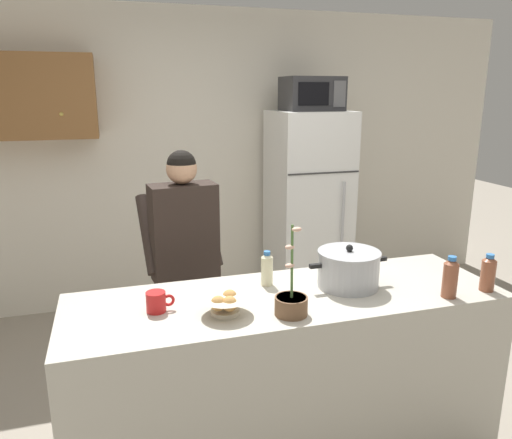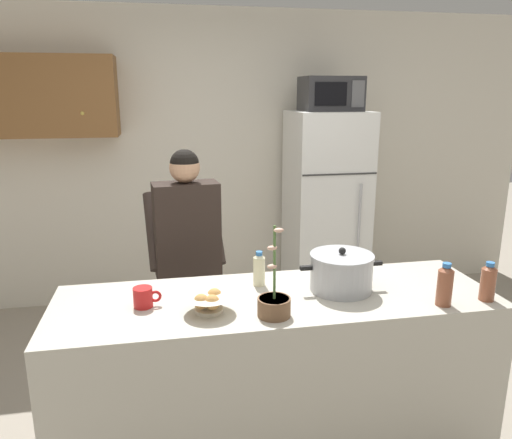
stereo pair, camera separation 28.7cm
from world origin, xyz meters
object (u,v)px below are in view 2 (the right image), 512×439
(bread_bowl, at_px, (209,302))
(bottle_near_edge, at_px, (488,282))
(microwave, at_px, (331,94))
(person_near_pot, at_px, (187,245))
(coffee_mug, at_px, (144,297))
(bottle_far_corner, at_px, (445,285))
(bottle_mid_counter, at_px, (259,269))
(refrigerator, at_px, (325,211))
(cooking_pot, at_px, (341,272))
(potted_orchid, at_px, (274,303))

(bread_bowl, height_order, bottle_near_edge, bottle_near_edge)
(microwave, bearing_deg, person_near_pot, -140.31)
(coffee_mug, xyz_separation_m, bottle_far_corner, (1.39, -0.25, 0.05))
(bottle_mid_counter, distance_m, bottle_far_corner, 0.90)
(refrigerator, xyz_separation_m, bottle_near_edge, (0.11, -2.08, 0.14))
(bottle_near_edge, bearing_deg, bottle_far_corner, -176.61)
(person_near_pot, distance_m, cooking_pot, 1.05)
(microwave, distance_m, bottle_near_edge, 2.24)
(bottle_far_corner, bearing_deg, bread_bowl, 173.24)
(person_near_pot, xyz_separation_m, coffee_mug, (-0.24, -0.77, -0.00))
(microwave, xyz_separation_m, bottle_near_edge, (0.11, -2.06, -0.86))
(microwave, relative_size, coffee_mug, 3.66)
(refrigerator, height_order, person_near_pot, refrigerator)
(cooking_pot, height_order, bottle_far_corner, cooking_pot)
(bottle_far_corner, distance_m, potted_orchid, 0.81)
(bottle_far_corner, relative_size, potted_orchid, 0.50)
(cooking_pot, bearing_deg, microwave, 73.42)
(microwave, relative_size, bottle_far_corner, 2.29)
(coffee_mug, relative_size, bottle_far_corner, 0.63)
(cooking_pot, distance_m, bottle_near_edge, 0.70)
(microwave, xyz_separation_m, cooking_pot, (-0.54, -1.81, -0.86))
(microwave, bearing_deg, refrigerator, 90.07)
(microwave, height_order, cooking_pot, microwave)
(coffee_mug, xyz_separation_m, bottle_near_edge, (1.63, -0.24, 0.05))
(cooking_pot, relative_size, coffee_mug, 3.30)
(bottle_far_corner, bearing_deg, cooking_pot, 147.05)
(bottle_mid_counter, xyz_separation_m, potted_orchid, (-0.00, -0.37, -0.03))
(bottle_mid_counter, relative_size, potted_orchid, 0.44)
(bread_bowl, height_order, potted_orchid, potted_orchid)
(cooking_pot, bearing_deg, bottle_far_corner, -32.95)
(microwave, bearing_deg, cooking_pot, -106.58)
(coffee_mug, height_order, potted_orchid, potted_orchid)
(refrigerator, bearing_deg, microwave, -89.93)
(bottle_mid_counter, bearing_deg, potted_orchid, -90.65)
(bottle_near_edge, height_order, bottle_mid_counter, bottle_near_edge)
(coffee_mug, xyz_separation_m, potted_orchid, (0.58, -0.21, 0.01))
(refrigerator, distance_m, person_near_pot, 1.67)
(coffee_mug, relative_size, bottle_mid_counter, 0.71)
(microwave, relative_size, bottle_mid_counter, 2.61)
(microwave, bearing_deg, coffee_mug, -129.73)
(refrigerator, bearing_deg, bottle_far_corner, -93.47)
(refrigerator, height_order, cooking_pot, refrigerator)
(bread_bowl, height_order, bottle_far_corner, bottle_far_corner)
(refrigerator, height_order, potted_orchid, refrigerator)
(coffee_mug, height_order, bottle_far_corner, bottle_far_corner)
(refrigerator, distance_m, bottle_mid_counter, 1.94)
(bottle_near_edge, xyz_separation_m, bottle_mid_counter, (-1.04, 0.39, -0.00))
(microwave, height_order, bottle_far_corner, microwave)
(person_near_pot, bearing_deg, refrigerator, 40.27)
(cooking_pot, bearing_deg, coffee_mug, -179.06)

